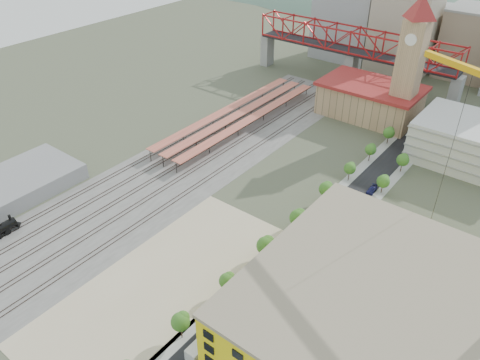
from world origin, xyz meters
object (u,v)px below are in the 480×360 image
Objects in this scene: clock_tower at (412,52)px; site_trailer_d at (292,256)px; construction_building at (371,321)px; site_trailer_b at (230,318)px; site_trailer_c at (280,268)px; site_trailer_a at (207,341)px.

clock_tower is 5.57× the size of site_trailer_d.
clock_tower reaches higher than construction_building.
site_trailer_b is 24.46m from site_trailer_d.
construction_building is 30.48m from site_trailer_d.
construction_building is at bearing -71.22° from clock_tower.
clock_tower is 107.36m from construction_building.
construction_building reaches higher than site_trailer_c.
site_trailer_b is (-26.00, -10.79, -8.09)m from construction_building.
site_trailer_b is (8.00, -110.78, -27.38)m from clock_tower.
site_trailer_d is (0.00, 24.46, -0.04)m from site_trailer_b.
site_trailer_a is at bearing -92.39° from site_trailer_d.
construction_building is at bearing 0.49° from site_trailer_c.
clock_tower is 121.71m from site_trailer_a.
clock_tower is 5.40× the size of site_trailer_b.
construction_building is at bearing 35.36° from site_trailer_a.
site_trailer_c is (0.00, 26.86, -0.01)m from site_trailer_a.
site_trailer_c reaches higher than site_trailer_d.
site_trailer_c reaches higher than site_trailer_b.
construction_building is 4.91× the size of site_trailer_c.
construction_building is 4.88× the size of site_trailer_a.
clock_tower is 5.05× the size of site_trailer_c.
clock_tower is at bearing 108.78° from construction_building.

